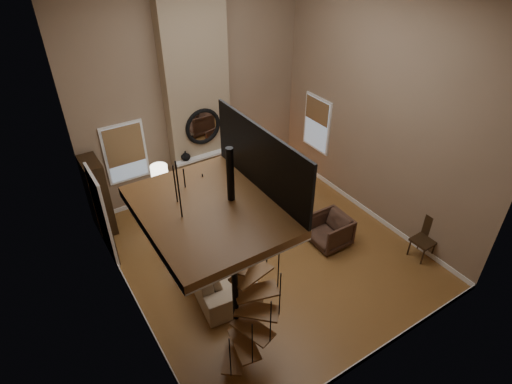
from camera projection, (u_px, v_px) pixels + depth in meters
ground at (265, 251)px, 9.54m from camera, size 6.00×6.50×0.01m
back_wall at (193, 91)px, 10.22m from camera, size 6.00×0.02×5.50m
front_wall at (400, 239)px, 5.72m from camera, size 6.00×0.02×5.50m
left_wall at (110, 192)px, 6.64m from camera, size 0.02×6.50×5.50m
right_wall at (380, 109)px, 9.30m from camera, size 0.02×6.50×5.50m
baseboard_back at (202, 183)px, 11.75m from camera, size 6.00×0.02×0.12m
baseboard_front at (369, 356)px, 7.26m from camera, size 6.00×0.02×0.12m
baseboard_left at (138, 305)px, 8.18m from camera, size 0.02×6.50×0.12m
baseboard_right at (362, 207)px, 10.83m from camera, size 0.02×6.50×0.12m
chimney_breast at (197, 93)px, 10.09m from camera, size 1.60×0.38×5.50m
hearth at (213, 195)px, 11.31m from camera, size 1.50×0.60×0.04m
firebox at (207, 174)px, 11.21m from camera, size 0.95×0.02×0.72m
mantel at (206, 156)px, 10.81m from camera, size 1.70×0.18×0.06m
mirror_frame at (203, 127)px, 10.40m from camera, size 0.94×0.10×0.94m
mirror_disc at (203, 126)px, 10.40m from camera, size 0.80×0.01×0.80m
vase_left at (186, 156)px, 10.51m from camera, size 0.24×0.24×0.25m
vase_right at (226, 145)px, 11.03m from camera, size 0.20×0.20×0.21m
window_back at (125, 152)px, 10.01m from camera, size 1.02×0.06×1.52m
window_right at (317, 123)px, 11.31m from camera, size 0.06×1.02×1.52m
entry_door at (103, 217)px, 8.88m from camera, size 0.10×1.05×2.16m
loft at (215, 205)px, 5.54m from camera, size 1.70×2.20×1.09m
spiral_stair at (235, 275)px, 6.49m from camera, size 1.47×1.47×4.06m
hutch at (98, 196)px, 9.68m from camera, size 0.39×0.83×1.86m
sofa at (209, 257)px, 8.80m from camera, size 1.41×2.92×0.82m
armchair_near at (292, 197)px, 10.67m from camera, size 0.89×0.88×0.65m
armchair_far at (332, 230)px, 9.61m from camera, size 0.85×0.82×0.76m
coffee_table at (268, 233)px, 9.62m from camera, size 1.23×0.83×0.44m
bowl at (267, 224)px, 9.54m from camera, size 0.36×0.36×0.09m
book at (284, 225)px, 9.57m from camera, size 0.28×0.34×0.03m
floor_lamp at (160, 177)px, 9.48m from camera, size 0.38×0.38×1.70m
accent_lamp at (255, 170)px, 11.93m from camera, size 0.15×0.15×0.54m
side_chair at (427, 237)px, 9.15m from camera, size 0.46×0.46×0.97m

